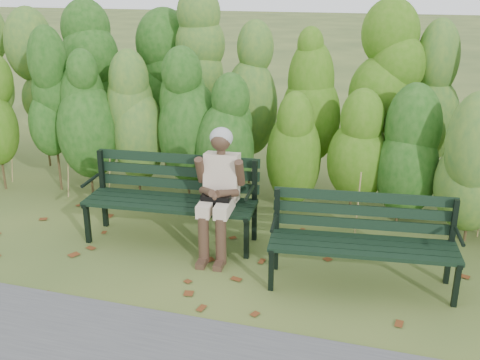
# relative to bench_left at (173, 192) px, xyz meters

# --- Properties ---
(ground) EXTENTS (80.00, 80.00, 0.00)m
(ground) POSITION_rel_bench_left_xyz_m (0.75, -0.41, -0.52)
(ground) COLOR #384D23
(hedge_band) EXTENTS (11.04, 1.67, 2.42)m
(hedge_band) POSITION_rel_bench_left_xyz_m (0.75, 1.45, 0.74)
(hedge_band) COLOR #47381E
(hedge_band) RESTS_ON ground
(leaf_litter) EXTENTS (5.12, 2.05, 0.01)m
(leaf_litter) POSITION_rel_bench_left_xyz_m (0.36, -0.54, -0.52)
(leaf_litter) COLOR brown
(leaf_litter) RESTS_ON ground
(bench_left) EXTENTS (1.80, 0.72, 0.88)m
(bench_left) POSITION_rel_bench_left_xyz_m (0.00, 0.00, 0.00)
(bench_left) COLOR black
(bench_left) RESTS_ON ground
(bench_right) EXTENTS (1.68, 0.72, 0.81)m
(bench_right) POSITION_rel_bench_left_xyz_m (1.98, -0.38, -0.04)
(bench_right) COLOR black
(bench_right) RESTS_ON ground
(seated_woman) EXTENTS (0.50, 0.73, 1.25)m
(seated_woman) POSITION_rel_bench_left_xyz_m (0.55, -0.13, 0.19)
(seated_woman) COLOR #C6AF9B
(seated_woman) RESTS_ON ground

